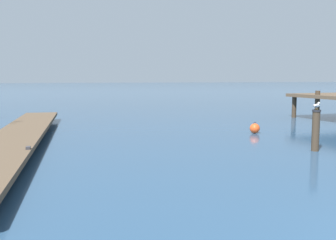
% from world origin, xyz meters
% --- Properties ---
extents(floating_dock, '(3.34, 17.93, 0.53)m').
position_xyz_m(floating_dock, '(-6.94, 12.39, 0.36)').
color(floating_dock, brown).
rests_on(floating_dock, ground).
extents(mooring_piling, '(0.30, 0.30, 1.44)m').
position_xyz_m(mooring_piling, '(2.97, 7.90, 0.76)').
color(mooring_piling, '#3D3023').
rests_on(mooring_piling, ground).
extents(perched_seagull, '(0.37, 0.22, 0.27)m').
position_xyz_m(perched_seagull, '(2.96, 7.89, 1.59)').
color(perched_seagull, gold).
rests_on(perched_seagull, mooring_piling).
extents(mooring_buoy, '(0.46, 0.46, 0.53)m').
position_xyz_m(mooring_buoy, '(3.19, 12.26, 0.23)').
color(mooring_buoy, '#E04C1E').
rests_on(mooring_buoy, ground).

